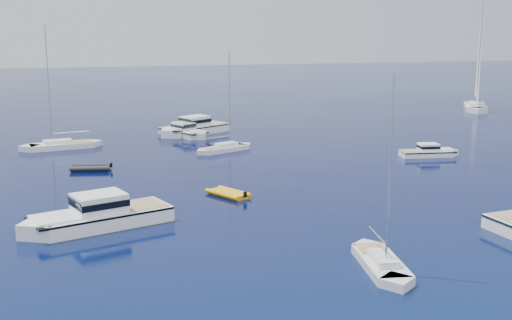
{
  "coord_description": "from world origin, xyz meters",
  "views": [
    {
      "loc": [
        -17.18,
        -30.41,
        14.24
      ],
      "look_at": [
        -2.59,
        25.63,
        2.2
      ],
      "focal_mm": 45.9,
      "sensor_mm": 36.0,
      "label": 1
    }
  ],
  "objects": [
    {
      "name": "ground",
      "position": [
        0.0,
        0.0,
        0.0
      ],
      "size": [
        400.0,
        400.0,
        0.0
      ],
      "primitive_type": "plane",
      "color": "#071F49",
      "rests_on": "ground"
    },
    {
      "name": "motor_cruiser_centre",
      "position": [
        -16.9,
        15.91,
        0.0
      ],
      "size": [
        12.3,
        7.34,
        3.09
      ],
      "primitive_type": null,
      "rotation": [
        0.0,
        0.0,
        1.91
      ],
      "color": "white",
      "rests_on": "ground"
    },
    {
      "name": "motor_cruiser_far_r",
      "position": [
        19.02,
        33.0,
        0.0
      ],
      "size": [
        7.22,
        2.94,
        1.84
      ],
      "primitive_type": null,
      "rotation": [
        0.0,
        0.0,
        4.6
      ],
      "color": "white",
      "rests_on": "ground"
    },
    {
      "name": "motor_cruiser_distant",
      "position": [
        -3.58,
        54.55,
        0.0
      ],
      "size": [
        11.55,
        8.88,
        2.99
      ],
      "primitive_type": null,
      "rotation": [
        0.0,
        0.0,
        2.12
      ],
      "color": "white",
      "rests_on": "ground"
    },
    {
      "name": "motor_cruiser_horizon",
      "position": [
        -5.11,
        52.86,
        0.0
      ],
      "size": [
        6.72,
        9.0,
        2.32
      ],
      "primitive_type": null,
      "rotation": [
        0.0,
        0.0,
        3.66
      ],
      "color": "silver",
      "rests_on": "ground"
    },
    {
      "name": "sailboat_fore",
      "position": [
        -0.69,
        3.33,
        0.0
      ],
      "size": [
        3.24,
        8.43,
        12.07
      ],
      "primitive_type": null,
      "rotation": [
        0.0,
        0.0,
        3.0
      ],
      "color": "silver",
      "rests_on": "ground"
    },
    {
      "name": "sailboat_centre",
      "position": [
        -2.16,
        41.66,
        0.0
      ],
      "size": [
        8.15,
        5.35,
        11.81
      ],
      "primitive_type": null,
      "rotation": [
        0.0,
        0.0,
        5.16
      ],
      "color": "silver",
      "rests_on": "ground"
    },
    {
      "name": "sailboat_far_l",
      "position": [
        -20.3,
        47.99,
        0.0
      ],
      "size": [
        10.28,
        4.36,
        14.66
      ],
      "primitive_type": null,
      "rotation": [
        0.0,
        0.0,
        1.75
      ],
      "color": "white",
      "rests_on": "ground"
    },
    {
      "name": "sailboat_sails_far",
      "position": [
        46.77,
        67.17,
        0.0
      ],
      "size": [
        9.23,
        12.95,
        19.03
      ],
      "primitive_type": null,
      "rotation": [
        0.0,
        0.0,
        2.63
      ],
      "color": "silver",
      "rests_on": "ground"
    },
    {
      "name": "tender_yellow",
      "position": [
        -5.97,
        21.97,
        0.0
      ],
      "size": [
        3.98,
        4.66,
        0.95
      ],
      "primitive_type": null,
      "rotation": [
        0.0,
        0.0,
        0.53
      ],
      "color": "#ECAD0D",
      "rests_on": "ground"
    },
    {
      "name": "tender_grey_far",
      "position": [
        -17.12,
        35.08,
        0.0
      ],
      "size": [
        4.36,
        2.83,
        0.95
      ],
      "primitive_type": null,
      "rotation": [
        0.0,
        0.0,
        1.4
      ],
      "color": "black",
      "rests_on": "ground"
    }
  ]
}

